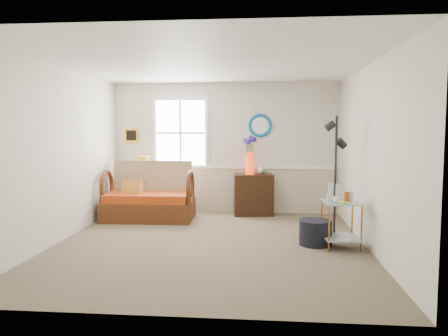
# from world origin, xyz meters

# --- Properties ---
(floor) EXTENTS (4.50, 5.00, 0.01)m
(floor) POSITION_xyz_m (0.00, 0.00, 0.00)
(floor) COLOR brown
(floor) RESTS_ON ground
(ceiling) EXTENTS (4.50, 5.00, 0.01)m
(ceiling) POSITION_xyz_m (0.00, 0.00, 2.60)
(ceiling) COLOR white
(ceiling) RESTS_ON walls
(walls) EXTENTS (4.51, 5.01, 2.60)m
(walls) POSITION_xyz_m (0.00, 0.00, 1.30)
(walls) COLOR silver
(walls) RESTS_ON floor
(wainscot) EXTENTS (4.46, 0.02, 0.90)m
(wainscot) POSITION_xyz_m (0.00, 2.48, 0.45)
(wainscot) COLOR #C1B195
(wainscot) RESTS_ON walls
(chair_rail) EXTENTS (4.46, 0.04, 0.06)m
(chair_rail) POSITION_xyz_m (0.00, 2.47, 0.92)
(chair_rail) COLOR white
(chair_rail) RESTS_ON walls
(window) EXTENTS (1.14, 0.06, 1.44)m
(window) POSITION_xyz_m (-0.90, 2.47, 1.60)
(window) COLOR white
(window) RESTS_ON walls
(picture) EXTENTS (0.28, 0.03, 0.28)m
(picture) POSITION_xyz_m (-1.92, 2.48, 1.55)
(picture) COLOR gold
(picture) RESTS_ON walls
(mirror) EXTENTS (0.47, 0.07, 0.47)m
(mirror) POSITION_xyz_m (0.70, 2.48, 1.75)
(mirror) COLOR #1A8BBA
(mirror) RESTS_ON walls
(loveseat) EXTENTS (1.65, 0.96, 1.07)m
(loveseat) POSITION_xyz_m (-1.35, 1.63, 0.53)
(loveseat) COLOR #55220E
(loveseat) RESTS_ON floor
(throw_pillow) EXTENTS (0.40, 0.18, 0.39)m
(throw_pillow) POSITION_xyz_m (-1.63, 1.52, 0.54)
(throw_pillow) COLOR #BE6A06
(throw_pillow) RESTS_ON loveseat
(lamp_stand) EXTENTS (0.44, 0.44, 0.67)m
(lamp_stand) POSITION_xyz_m (-1.59, 2.08, 0.33)
(lamp_stand) COLOR black
(lamp_stand) RESTS_ON floor
(table_lamp) EXTENTS (0.32, 0.32, 0.49)m
(table_lamp) POSITION_xyz_m (-1.56, 2.08, 0.91)
(table_lamp) COLOR #C1862A
(table_lamp) RESTS_ON lamp_stand
(potted_plant) EXTENTS (0.36, 0.40, 0.31)m
(potted_plant) POSITION_xyz_m (-1.44, 2.11, 0.82)
(potted_plant) COLOR #386128
(potted_plant) RESTS_ON lamp_stand
(cabinet) EXTENTS (0.80, 0.57, 0.80)m
(cabinet) POSITION_xyz_m (0.58, 2.26, 0.40)
(cabinet) COLOR black
(cabinet) RESTS_ON floor
(flower_vase) EXTENTS (0.23, 0.23, 0.72)m
(flower_vase) POSITION_xyz_m (0.50, 2.24, 1.17)
(flower_vase) COLOR #F23C0B
(flower_vase) RESTS_ON cabinet
(side_table) EXTENTS (0.57, 0.57, 0.66)m
(side_table) POSITION_xyz_m (1.87, -0.04, 0.33)
(side_table) COLOR #AD6824
(side_table) RESTS_ON floor
(tabletop_items) EXTENTS (0.46, 0.46, 0.24)m
(tabletop_items) POSITION_xyz_m (1.85, 0.01, 0.79)
(tabletop_items) COLOR silver
(tabletop_items) RESTS_ON side_table
(floor_lamp) EXTENTS (0.27, 0.27, 1.88)m
(floor_lamp) POSITION_xyz_m (1.87, 0.53, 0.94)
(floor_lamp) COLOR black
(floor_lamp) RESTS_ON floor
(ottoman) EXTENTS (0.54, 0.54, 0.36)m
(ottoman) POSITION_xyz_m (1.53, 0.09, 0.18)
(ottoman) COLOR black
(ottoman) RESTS_ON floor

